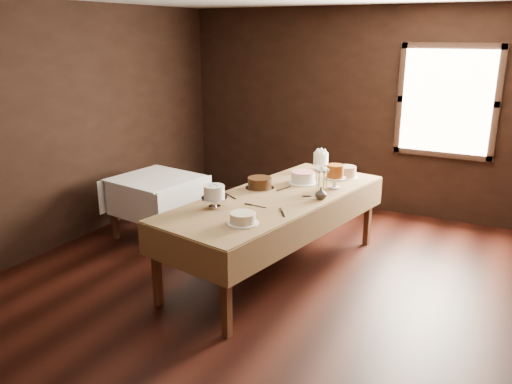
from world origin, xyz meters
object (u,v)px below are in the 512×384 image
(cake_swirl, at_px, (214,198))
(cake_server_d, at_px, (318,196))
(cake_lattice, at_px, (303,178))
(cake_chocolate, at_px, (260,183))
(cake_cream, at_px, (243,219))
(display_table, at_px, (276,202))
(side_table, at_px, (156,185))
(cake_server_a, at_px, (259,207))
(cake_server_e, at_px, (232,197))
(cake_meringue, at_px, (321,162))
(cake_speckled, at_px, (347,172))
(cake_server_b, at_px, (283,214))
(cake_caramel, at_px, (335,178))
(flower_vase, at_px, (321,193))
(cake_server_c, at_px, (287,188))

(cake_swirl, bearing_deg, cake_server_d, 46.86)
(cake_lattice, relative_size, cake_chocolate, 1.02)
(cake_swirl, distance_m, cake_cream, 0.52)
(display_table, relative_size, side_table, 2.80)
(cake_chocolate, xyz_separation_m, cake_cream, (0.37, -1.01, -0.01))
(cake_chocolate, xyz_separation_m, cake_server_a, (0.28, -0.54, -0.05))
(cake_server_a, distance_m, cake_server_e, 0.40)
(cake_lattice, bearing_deg, cake_meringue, 92.65)
(cake_speckled, bearing_deg, cake_server_b, -93.77)
(cake_chocolate, xyz_separation_m, cake_swirl, (-0.09, -0.77, 0.04))
(cake_caramel, height_order, cake_swirl, cake_caramel)
(cake_server_d, bearing_deg, cake_cream, -136.45)
(display_table, xyz_separation_m, cake_meringue, (0.03, 1.18, 0.17))
(cake_swirl, relative_size, cake_server_e, 1.12)
(cake_server_b, distance_m, flower_vase, 0.62)
(cake_speckled, relative_size, cake_chocolate, 0.83)
(cake_chocolate, bearing_deg, side_table, 178.70)
(cake_speckled, distance_m, cake_swirl, 1.81)
(cake_server_b, bearing_deg, side_table, -142.47)
(cake_lattice, relative_size, cake_caramel, 1.34)
(cake_caramel, bearing_deg, cake_server_e, -134.85)
(cake_speckled, bearing_deg, side_table, -158.43)
(cake_speckled, bearing_deg, cake_meringue, 158.39)
(cake_swirl, xyz_separation_m, cake_server_b, (0.66, 0.13, -0.10))
(cake_chocolate, distance_m, cake_server_e, 0.43)
(cake_server_e, bearing_deg, cake_server_b, 11.99)
(display_table, xyz_separation_m, cake_server_b, (0.31, -0.48, 0.07))
(cake_server_c, bearing_deg, cake_server_a, -163.28)
(cake_server_c, distance_m, flower_vase, 0.51)
(cake_speckled, xyz_separation_m, cake_lattice, (-0.35, -0.46, -0.00))
(cake_meringue, xyz_separation_m, cake_server_b, (0.28, -1.66, -0.10))
(cake_meringue, bearing_deg, cake_swirl, -102.11)
(cake_meringue, xyz_separation_m, cake_caramel, (0.41, -0.63, 0.01))
(side_table, bearing_deg, cake_server_e, -18.26)
(cake_swirl, bearing_deg, cake_server_c, 69.92)
(cake_server_a, bearing_deg, cake_server_c, 95.20)
(cake_caramel, relative_size, flower_vase, 2.20)
(cake_chocolate, distance_m, cake_cream, 1.08)
(display_table, xyz_separation_m, cake_caramel, (0.44, 0.55, 0.18))
(cake_swirl, height_order, cake_cream, cake_swirl)
(cake_lattice, distance_m, cake_chocolate, 0.53)
(cake_caramel, relative_size, cake_server_d, 1.13)
(side_table, distance_m, cake_server_b, 2.14)
(cake_server_b, xyz_separation_m, cake_server_e, (-0.67, 0.22, 0.00))
(cake_server_a, relative_size, cake_server_b, 1.00)
(cake_speckled, height_order, cake_server_c, cake_speckled)
(display_table, xyz_separation_m, cake_cream, (0.09, -0.86, 0.11))
(side_table, relative_size, cake_chocolate, 2.86)
(side_table, distance_m, cake_server_d, 2.12)
(cake_server_a, bearing_deg, cake_cream, -77.45)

